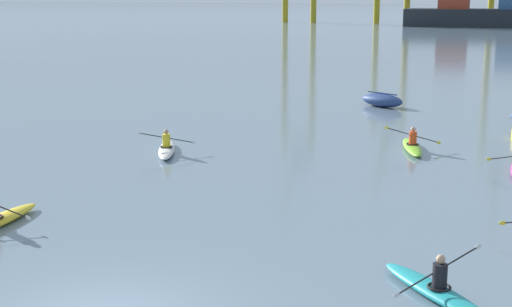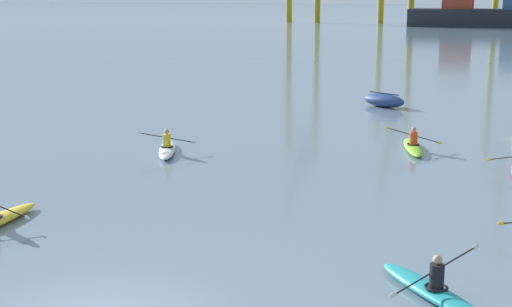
# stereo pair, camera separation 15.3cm
# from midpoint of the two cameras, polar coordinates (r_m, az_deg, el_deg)

# --- Properties ---
(capsized_dinghy) EXTENTS (2.80, 2.25, 0.76)m
(capsized_dinghy) POSITION_cam_midpoint_polar(r_m,az_deg,el_deg) (40.26, 10.04, 4.10)
(capsized_dinghy) COLOR navy
(capsized_dinghy) RESTS_ON ground
(kayak_white) EXTENTS (2.11, 3.38, 0.95)m
(kayak_white) POSITION_cam_midpoint_polar(r_m,az_deg,el_deg) (28.40, -6.78, 0.38)
(kayak_white) COLOR silver
(kayak_white) RESTS_ON ground
(kayak_teal) EXTENTS (2.75, 2.91, 1.05)m
(kayak_teal) POSITION_cam_midpoint_polar(r_m,az_deg,el_deg) (15.50, 13.90, -10.30)
(kayak_teal) COLOR teal
(kayak_teal) RESTS_ON ground
(kayak_lime) EXTENTS (2.17, 3.44, 0.97)m
(kayak_lime) POSITION_cam_midpoint_polar(r_m,az_deg,el_deg) (29.31, 12.26, 0.56)
(kayak_lime) COLOR #7ABC2D
(kayak_lime) RESTS_ON ground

